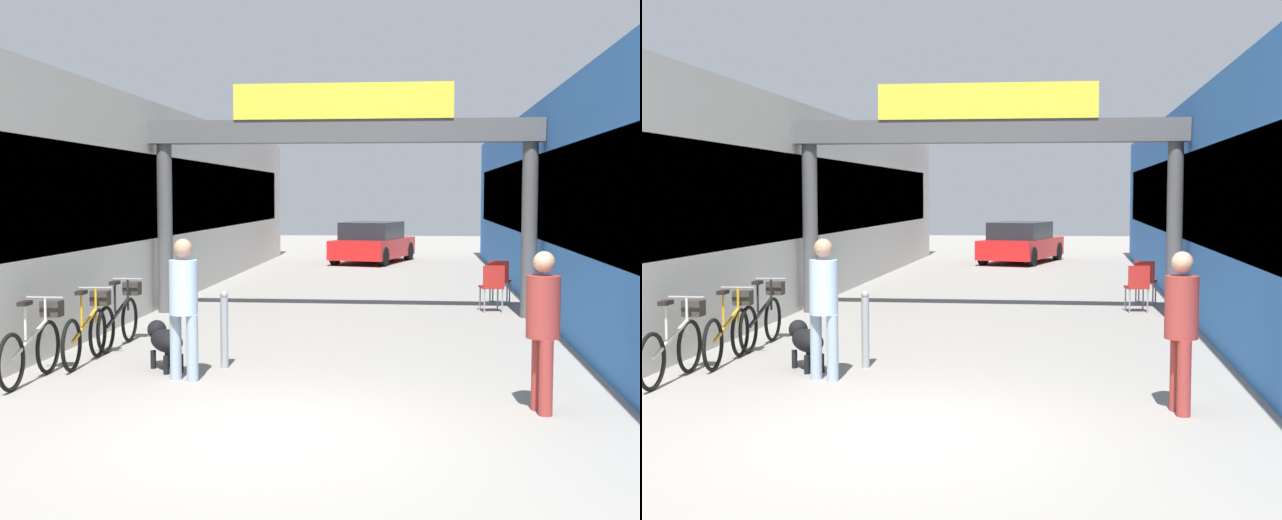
% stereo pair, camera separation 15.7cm
% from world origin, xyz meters
% --- Properties ---
extents(ground_plane, '(80.00, 80.00, 0.00)m').
position_xyz_m(ground_plane, '(0.00, 0.00, 0.00)').
color(ground_plane, gray).
extents(storefront_left, '(3.00, 26.00, 3.96)m').
position_xyz_m(storefront_left, '(-5.09, 11.00, 1.98)').
color(storefront_left, beige).
rests_on(storefront_left, ground_plane).
extents(storefront_right, '(3.00, 26.00, 3.96)m').
position_xyz_m(storefront_right, '(5.09, 11.00, 1.98)').
color(storefront_right, blue).
rests_on(storefront_right, ground_plane).
extents(arcade_sign_gateway, '(7.40, 0.47, 4.21)m').
position_xyz_m(arcade_sign_gateway, '(0.00, 8.17, 3.00)').
color(arcade_sign_gateway, '#4C4C4F').
rests_on(arcade_sign_gateway, ground_plane).
extents(pedestrian_with_dog, '(0.44, 0.44, 1.69)m').
position_xyz_m(pedestrian_with_dog, '(-1.41, 2.20, 0.97)').
color(pedestrian_with_dog, '#8C9EB2').
rests_on(pedestrian_with_dog, ground_plane).
extents(pedestrian_companion, '(0.40, 0.40, 1.65)m').
position_xyz_m(pedestrian_companion, '(2.62, 1.04, 0.94)').
color(pedestrian_companion, '#99332D').
rests_on(pedestrian_companion, ground_plane).
extents(dog_on_leash, '(0.72, 0.82, 0.60)m').
position_xyz_m(dog_on_leash, '(-1.82, 2.80, 0.38)').
color(dog_on_leash, black).
rests_on(dog_on_leash, ground_plane).
extents(bicycle_silver_nearest, '(0.46, 1.69, 0.98)m').
position_xyz_m(bicycle_silver_nearest, '(-3.17, 2.00, 0.44)').
color(bicycle_silver_nearest, black).
rests_on(bicycle_silver_nearest, ground_plane).
extents(bicycle_orange_second, '(0.46, 1.69, 0.98)m').
position_xyz_m(bicycle_orange_second, '(-2.96, 3.16, 0.44)').
color(bicycle_orange_second, black).
rests_on(bicycle_orange_second, ground_plane).
extents(bicycle_black_third, '(0.46, 1.69, 0.98)m').
position_xyz_m(bicycle_black_third, '(-2.95, 4.44, 0.44)').
color(bicycle_black_third, black).
rests_on(bicycle_black_third, ground_plane).
extents(bollard_post_metal, '(0.10, 0.10, 0.99)m').
position_xyz_m(bollard_post_metal, '(-1.09, 3.01, 0.50)').
color(bollard_post_metal, gray).
rests_on(bollard_post_metal, ground_plane).
extents(cafe_chair_red_nearer, '(0.46, 0.46, 0.89)m').
position_xyz_m(cafe_chair_red_nearer, '(2.77, 8.85, 0.54)').
color(cafe_chair_red_nearer, gray).
rests_on(cafe_chair_red_nearer, ground_plane).
extents(cafe_chair_red_farther, '(0.49, 0.49, 0.89)m').
position_xyz_m(cafe_chair_red_farther, '(3.01, 10.10, 0.54)').
color(cafe_chair_red_farther, gray).
rests_on(cafe_chair_red_farther, ground_plane).
extents(parked_car_red, '(2.71, 4.31, 1.33)m').
position_xyz_m(parked_car_red, '(-0.08, 20.93, 0.64)').
color(parked_car_red, red).
rests_on(parked_car_red, ground_plane).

